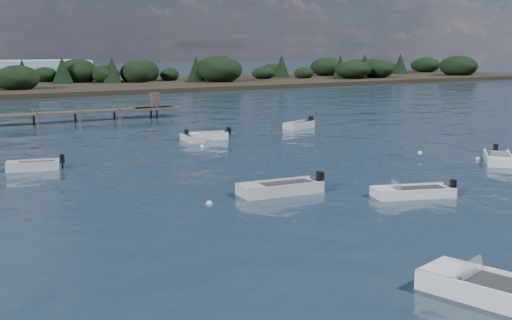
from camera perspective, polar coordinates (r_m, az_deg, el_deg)
ground at (r=82.52m, az=-14.72°, el=4.36°), size 400.00×400.00×0.00m
dinghy_mid_white_b at (r=46.79m, az=20.73°, el=0.01°), size 4.34×4.21×1.18m
dinghy_mid_grey at (r=34.57m, az=2.13°, el=-2.72°), size 4.99×2.18×1.24m
dinghy_mid_white_a at (r=34.88m, az=13.73°, el=-2.94°), size 4.60×2.91×1.07m
dinghy_near_olive at (r=21.75m, az=21.28°, el=-11.27°), size 3.23×5.79×1.38m
tender_far_grey at (r=43.50m, az=-19.21°, el=-0.62°), size 3.67×2.09×1.16m
tender_far_white at (r=54.59m, az=-4.21°, el=2.03°), size 3.59×1.79×1.21m
dinghy_extra_a at (r=53.73m, az=-5.67°, el=1.84°), size 1.77×3.41×0.99m
tender_far_grey_b at (r=61.82m, az=3.84°, el=3.00°), size 3.85×2.31×1.30m
buoy_c at (r=32.47m, az=-4.19°, el=-3.89°), size 0.32×0.32×0.32m
buoy_d at (r=47.65m, az=19.12°, el=0.09°), size 0.32×0.32×0.32m
buoy_e at (r=50.57m, az=-4.83°, el=1.17°), size 0.32×0.32×0.32m
buoy_extra_a at (r=49.07m, az=14.37°, el=0.61°), size 0.32×0.32×0.32m
far_headland at (r=128.35m, az=-9.15°, el=7.40°), size 190.00×40.00×5.80m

